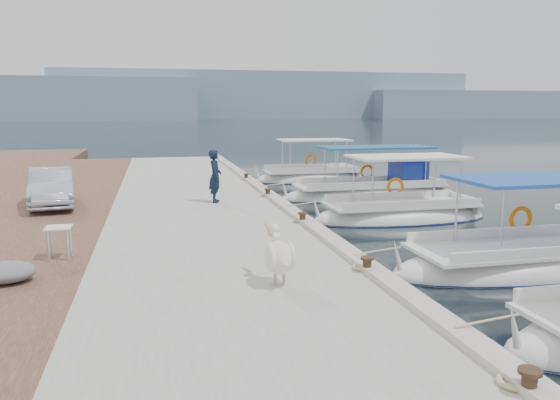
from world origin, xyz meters
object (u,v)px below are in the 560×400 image
(pelican, at_px, (279,255))
(fishing_caique_e, at_px, (311,179))
(fishing_caique_d, at_px, (372,193))
(fisherman, at_px, (215,176))
(parked_car, at_px, (52,187))
(fishing_caique_b, at_px, (538,264))
(fishing_caique_c, at_px, (400,216))

(pelican, bearing_deg, fishing_caique_e, 71.93)
(fishing_caique_e, bearing_deg, fishing_caique_d, -80.13)
(fishing_caique_d, xyz_separation_m, pelican, (-6.95, -12.20, 0.89))
(fishing_caique_d, distance_m, fisherman, 7.64)
(fisherman, xyz_separation_m, parked_car, (-5.58, 0.49, -0.29))
(fisherman, height_order, parked_car, fisherman)
(fishing_caique_b, bearing_deg, fishing_caique_c, 95.84)
(fishing_caique_b, distance_m, fishing_caique_e, 16.93)
(fishing_caique_c, bearing_deg, fishing_caique_d, 79.27)
(fishing_caique_c, height_order, parked_car, fishing_caique_c)
(fisherman, distance_m, parked_car, 5.61)
(fishing_caique_c, distance_m, fishing_caique_d, 4.80)
(fishing_caique_d, height_order, pelican, fishing_caique_d)
(fishing_caique_d, height_order, fisherman, fisherman)
(fishing_caique_e, bearing_deg, pelican, -108.07)
(fishing_caique_c, distance_m, pelican, 9.67)
(fishing_caique_e, xyz_separation_m, parked_car, (-11.63, -8.02, 1.03))
(fishing_caique_e, height_order, parked_car, fishing_caique_e)
(fishing_caique_c, xyz_separation_m, fisherman, (-6.19, 2.15, 1.32))
(fishing_caique_b, distance_m, fishing_caique_c, 6.29)
(fishing_caique_b, height_order, parked_car, fishing_caique_b)
(fishing_caique_c, xyz_separation_m, fishing_caique_e, (-0.14, 10.66, 0.00))
(fishing_caique_e, height_order, pelican, fishing_caique_e)
(fisherman, bearing_deg, fishing_caique_d, -61.71)
(fishing_caique_c, height_order, fisherman, fisherman)
(fishing_caique_d, xyz_separation_m, parked_car, (-12.67, -2.08, 0.97))
(fishing_caique_b, height_order, fishing_caique_d, same)
(fishing_caique_b, xyz_separation_m, fishing_caique_d, (0.25, 10.98, 0.06))
(fishing_caique_e, distance_m, pelican, 19.10)
(fishing_caique_c, bearing_deg, parked_car, 167.38)
(pelican, bearing_deg, fishing_caique_c, 51.00)
(fishing_caique_b, relative_size, fishing_caique_c, 1.20)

